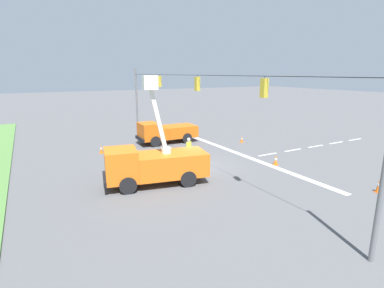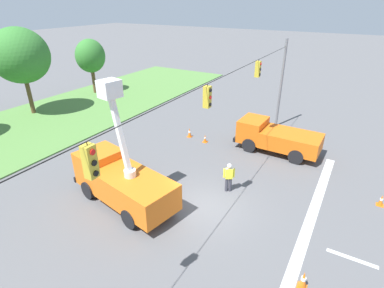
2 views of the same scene
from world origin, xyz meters
name	(u,v)px [view 2 (image 2 of 2)]	position (x,y,z in m)	size (l,w,h in m)	color
ground_plane	(206,207)	(0.00, 0.00, 0.00)	(200.00, 200.00, 0.00)	#565659
grass_verge	(7,135)	(0.00, 18.00, 0.05)	(56.00, 12.00, 0.10)	#517F3D
lane_markings	(339,254)	(0.00, -6.48, 0.00)	(17.60, 15.25, 0.01)	silver
signal_gantry	(207,130)	(-0.03, 0.00, 4.43)	(26.20, 0.33, 7.20)	slate
tree_east	(20,56)	(4.34, 20.87, 5.40)	(4.99, 5.01, 7.83)	brown
tree_far_east	(90,56)	(12.29, 21.00, 4.20)	(3.40, 2.98, 6.04)	brown
utility_truck_bucket_lift	(122,179)	(-1.82, 4.03, 1.41)	(3.46, 6.63, 6.62)	orange
utility_truck_support_near	(276,137)	(8.22, -1.23, 1.11)	(2.55, 5.84, 2.10)	orange
road_worker	(229,176)	(1.93, -0.42, 1.00)	(0.42, 0.57, 1.77)	#383842
traffic_cone_foreground_left	(190,133)	(7.24, 5.28, 0.37)	(0.36, 0.36, 0.75)	orange
traffic_cone_foreground_right	(303,280)	(-2.50, -5.46, 0.39)	(0.36, 0.36, 0.78)	orange
traffic_cone_mid_left	(381,200)	(4.77, -7.96, 0.31)	(0.36, 0.36, 0.64)	orange
traffic_cone_near_bucket	(205,139)	(6.99, 3.75, 0.30)	(0.36, 0.36, 0.63)	orange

